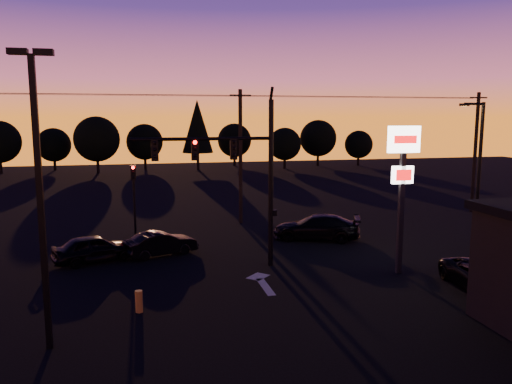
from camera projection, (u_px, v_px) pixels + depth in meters
ground at (260, 296)px, 20.24m from camera, size 120.00×120.00×0.00m
lane_arrow at (262, 282)px, 21.96m from camera, size 1.20×3.10×0.01m
traffic_signal_mast at (238, 166)px, 23.33m from camera, size 6.79×0.52×8.58m
secondary_signal at (134, 190)px, 29.77m from camera, size 0.30×0.31×4.35m
parking_lot_light at (39, 182)px, 14.90m from camera, size 1.25×0.30×9.14m
pylon_sign at (403, 168)px, 22.50m from camera, size 1.50×0.28×6.80m
streetlight at (478, 167)px, 27.96m from camera, size 1.55×0.35×8.00m
utility_pole_1 at (240, 156)px, 33.49m from camera, size 1.40×0.26×9.00m
utility_pole_2 at (475, 152)px, 37.48m from camera, size 1.40×0.26×9.00m
power_wires at (240, 96)px, 32.89m from camera, size 36.00×1.22×0.07m
bollard at (139, 301)px, 18.50m from camera, size 0.28×0.28×0.83m
tree_1 at (54, 145)px, 67.25m from camera, size 4.54×4.54×5.71m
tree_2 at (97, 139)px, 63.62m from camera, size 5.77×5.78×7.26m
tree_3 at (145, 142)px, 68.90m from camera, size 4.95×4.95×6.22m
tree_4 at (197, 126)px, 67.23m from camera, size 4.18×4.18×9.50m
tree_5 at (234, 140)px, 73.71m from camera, size 4.95×4.95×6.22m
tree_6 at (285, 144)px, 69.30m from camera, size 4.54×4.54×5.71m
tree_7 at (318, 138)px, 73.43m from camera, size 5.36×5.36×6.74m
tree_8 at (359, 145)px, 73.94m from camera, size 4.12×4.12×5.19m
car_left at (95, 248)px, 24.92m from camera, size 4.36×2.89×1.38m
car_mid at (161, 243)px, 26.13m from camera, size 4.01×2.61×1.25m
car_right at (316, 227)px, 29.48m from camera, size 5.49×3.83×1.48m
suv_parked at (484, 276)px, 20.74m from camera, size 2.50×4.66×1.25m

